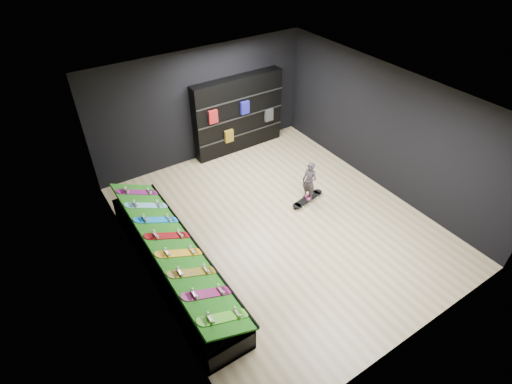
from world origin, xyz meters
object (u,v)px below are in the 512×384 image
display_rack (173,263)px  back_shelving (238,114)px  floor_skateboard (307,200)px  child (309,188)px

display_rack → back_shelving: size_ratio=1.70×
display_rack → floor_skateboard: (3.60, 0.29, -0.20)m
back_shelving → child: 3.10m
display_rack → floor_skateboard: 3.61m
back_shelving → floor_skateboard: bearing=-88.4°
back_shelving → child: bearing=-88.4°
display_rack → back_shelving: bearing=43.4°
floor_skateboard → display_rack: bearing=174.2°
floor_skateboard → child: child is taller
display_rack → child: (3.60, 0.29, 0.14)m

